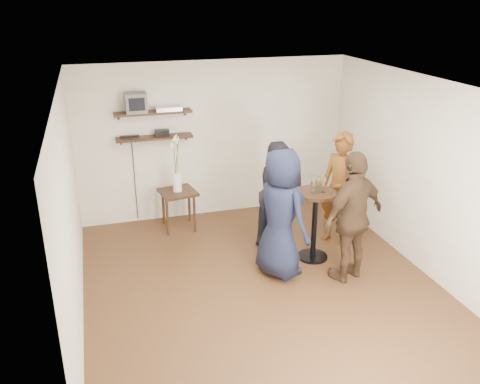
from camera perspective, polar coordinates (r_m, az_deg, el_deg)
The scene contains 18 objects.
room at distance 6.19m, azimuth 2.59°, elevation -0.15°, with size 4.58×5.08×2.68m.
shelf_upper at distance 8.05m, azimuth -9.76°, elevation 8.80°, with size 1.20×0.25×0.04m, color black.
shelf_lower at distance 8.15m, azimuth -9.58°, elevation 6.06°, with size 1.20×0.25×0.04m, color black.
crt_monitor at distance 7.99m, azimuth -11.61°, elevation 9.81°, with size 0.32×0.30×0.30m, color #59595B.
dvd_deck at distance 8.07m, azimuth -8.05°, elevation 9.27°, with size 0.40×0.24×0.06m, color silver.
radio at distance 8.14m, azimuth -8.75°, elevation 6.59°, with size 0.22×0.10×0.10m, color black.
power_strip at distance 8.15m, azimuth -12.29°, elevation 6.11°, with size 0.30×0.05×0.03m, color black.
side_table at distance 8.15m, azimuth -6.98°, elevation -0.58°, with size 0.62×0.62×0.65m.
vase_lilies at distance 8.00m, azimuth -7.11°, elevation 2.14°, with size 0.19×0.20×0.96m.
drinks_table at distance 7.21m, azimuth 8.41°, elevation -2.68°, with size 0.56×0.56×1.02m.
wine_glass_fl at distance 6.97m, azimuth 8.26°, elevation 1.06°, with size 0.07×0.07×0.22m.
wine_glass_fr at distance 7.01m, azimuth 9.34°, elevation 1.06°, with size 0.07×0.07×0.21m.
wine_glass_bl at distance 7.05m, azimuth 8.24°, elevation 1.29°, with size 0.07×0.07×0.22m.
wine_glass_br at distance 7.04m, azimuth 8.81°, elevation 1.16°, with size 0.07×0.07×0.21m.
person_plaid at distance 7.67m, azimuth 11.15°, elevation 0.31°, with size 0.63×0.41×1.72m, color red.
person_dark at distance 7.54m, azimuth 4.42°, elevation -0.21°, with size 0.78×0.61×1.60m, color black.
person_navy at distance 6.67m, azimuth 4.62°, elevation -2.46°, with size 0.86×0.56×1.77m, color #151A31.
person_brown at distance 6.71m, azimuth 12.58°, elevation -2.77°, with size 1.04×0.43×1.77m, color #3F2B1B.
Camera 1 is at (-1.89, -5.43, 3.59)m, focal length 38.00 mm.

